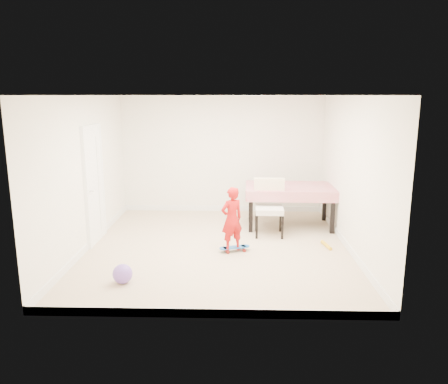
{
  "coord_description": "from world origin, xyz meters",
  "views": [
    {
      "loc": [
        0.31,
        -7.25,
        2.59
      ],
      "look_at": [
        0.1,
        0.2,
        0.95
      ],
      "focal_mm": 35.0,
      "sensor_mm": 36.0,
      "label": 1
    }
  ],
  "objects_px": {
    "dining_table": "(289,206)",
    "dining_chair": "(269,208)",
    "child": "(232,221)",
    "skateboard": "(235,249)",
    "balloon": "(123,274)"
  },
  "relations": [
    {
      "from": "dining_chair",
      "to": "child",
      "type": "bearing_deg",
      "value": -124.6
    },
    {
      "from": "dining_table",
      "to": "dining_chair",
      "type": "relative_size",
      "value": 1.66
    },
    {
      "from": "dining_table",
      "to": "dining_chair",
      "type": "xyz_separation_m",
      "value": [
        -0.45,
        -0.61,
        0.11
      ]
    },
    {
      "from": "skateboard",
      "to": "balloon",
      "type": "bearing_deg",
      "value": -158.33
    },
    {
      "from": "dining_chair",
      "to": "balloon",
      "type": "height_order",
      "value": "dining_chair"
    },
    {
      "from": "dining_chair",
      "to": "child",
      "type": "xyz_separation_m",
      "value": [
        -0.7,
        -0.96,
        0.02
      ]
    },
    {
      "from": "dining_chair",
      "to": "skateboard",
      "type": "distance_m",
      "value": 1.23
    },
    {
      "from": "skateboard",
      "to": "balloon",
      "type": "height_order",
      "value": "balloon"
    },
    {
      "from": "dining_table",
      "to": "balloon",
      "type": "relative_size",
      "value": 6.29
    },
    {
      "from": "child",
      "to": "balloon",
      "type": "height_order",
      "value": "child"
    },
    {
      "from": "dining_table",
      "to": "skateboard",
      "type": "relative_size",
      "value": 3.29
    },
    {
      "from": "dining_table",
      "to": "dining_chair",
      "type": "height_order",
      "value": "dining_chair"
    },
    {
      "from": "dining_chair",
      "to": "child",
      "type": "distance_m",
      "value": 1.19
    },
    {
      "from": "skateboard",
      "to": "child",
      "type": "bearing_deg",
      "value": -160.59
    },
    {
      "from": "child",
      "to": "balloon",
      "type": "relative_size",
      "value": 3.91
    }
  ]
}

